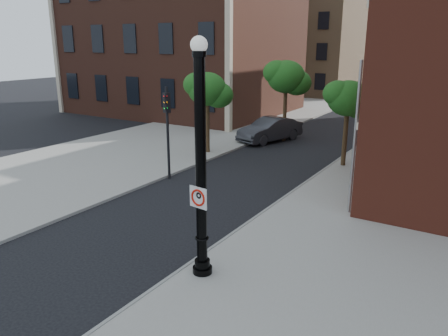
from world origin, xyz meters
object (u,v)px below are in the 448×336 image
Objects in this scene: no_parking_sign at (198,197)px; parked_car at (270,130)px; lamppost at (201,174)px; traffic_signal_right at (363,121)px; traffic_signal_left at (167,118)px.

no_parking_sign is 0.13× the size of parked_car.
parked_car is at bearing 110.16° from lamppost.
parked_car is at bearing 138.85° from traffic_signal_right.
lamppost reaches higher than parked_car.
no_parking_sign is 0.13× the size of traffic_signal_left.
traffic_signal_right is at bearing 37.26° from traffic_signal_left.
traffic_signal_left is (-0.46, -9.88, 2.17)m from parked_car.
traffic_signal_right reaches higher than no_parking_sign.
traffic_signal_left is (-6.52, 6.74, 0.53)m from no_parking_sign.
traffic_signal_right is at bearing 87.40° from no_parking_sign.
no_parking_sign is at bearing -82.78° from lamppost.
no_parking_sign reaches higher than parked_car.
traffic_signal_right is (8.11, 3.01, 0.17)m from traffic_signal_left.
lamppost is 1.38× the size of parked_car.
no_parking_sign is at bearing -52.19° from parked_car.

